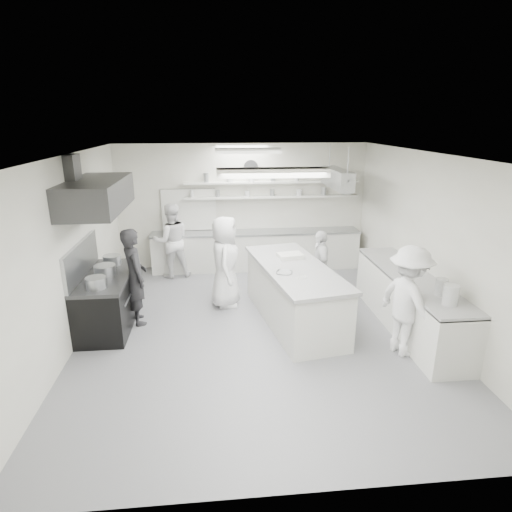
{
  "coord_description": "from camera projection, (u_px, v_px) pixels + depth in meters",
  "views": [
    {
      "loc": [
        -0.68,
        -6.71,
        3.52
      ],
      "look_at": [
        0.04,
        0.6,
        1.16
      ],
      "focal_mm": 29.78,
      "sensor_mm": 36.0,
      "label": 1
    }
  ],
  "objects": [
    {
      "name": "floor",
      "position": [
        257.0,
        329.0,
        7.5
      ],
      "size": [
        6.0,
        7.0,
        0.02
      ],
      "primitive_type": "cube",
      "color": "gray",
      "rests_on": "ground"
    },
    {
      "name": "ceiling",
      "position": [
        257.0,
        154.0,
        6.58
      ],
      "size": [
        6.0,
        7.0,
        0.02
      ],
      "primitive_type": "cube",
      "color": "white",
      "rests_on": "wall_back"
    },
    {
      "name": "wall_back",
      "position": [
        243.0,
        206.0,
        10.36
      ],
      "size": [
        6.0,
        0.04,
        3.0
      ],
      "primitive_type": "cube",
      "color": "silver",
      "rests_on": "floor"
    },
    {
      "name": "wall_front",
      "position": [
        297.0,
        361.0,
        3.72
      ],
      "size": [
        6.0,
        0.04,
        3.0
      ],
      "primitive_type": "cube",
      "color": "silver",
      "rests_on": "floor"
    },
    {
      "name": "wall_left",
      "position": [
        70.0,
        253.0,
        6.76
      ],
      "size": [
        0.04,
        7.0,
        3.0
      ],
      "primitive_type": "cube",
      "color": "silver",
      "rests_on": "floor"
    },
    {
      "name": "wall_right",
      "position": [
        430.0,
        243.0,
        7.32
      ],
      "size": [
        0.04,
        7.0,
        3.0
      ],
      "primitive_type": "cube",
      "color": "silver",
      "rests_on": "floor"
    },
    {
      "name": "stove",
      "position": [
        109.0,
        302.0,
        7.5
      ],
      "size": [
        0.8,
        1.8,
        0.9
      ],
      "primitive_type": "cube",
      "color": "black",
      "rests_on": "floor"
    },
    {
      "name": "exhaust_hood",
      "position": [
        96.0,
        195.0,
        6.92
      ],
      "size": [
        0.85,
        2.0,
        0.5
      ],
      "primitive_type": "cube",
      "color": "#38383A",
      "rests_on": "wall_left"
    },
    {
      "name": "back_counter",
      "position": [
        256.0,
        250.0,
        10.42
      ],
      "size": [
        5.0,
        0.6,
        0.92
      ],
      "primitive_type": "cube",
      "color": "silver",
      "rests_on": "floor"
    },
    {
      "name": "shelf_lower",
      "position": [
        272.0,
        197.0,
        10.22
      ],
      "size": [
        4.2,
        0.26,
        0.04
      ],
      "primitive_type": "cube",
      "color": "silver",
      "rests_on": "wall_back"
    },
    {
      "name": "shelf_upper",
      "position": [
        272.0,
        182.0,
        10.11
      ],
      "size": [
        4.2,
        0.26,
        0.04
      ],
      "primitive_type": "cube",
      "color": "silver",
      "rests_on": "wall_back"
    },
    {
      "name": "pass_through_window",
      "position": [
        189.0,
        210.0,
        10.23
      ],
      "size": [
        1.3,
        0.04,
        1.0
      ],
      "primitive_type": "cube",
      "color": "black",
      "rests_on": "wall_back"
    },
    {
      "name": "wall_clock",
      "position": [
        251.0,
        167.0,
        10.04
      ],
      "size": [
        0.32,
        0.05,
        0.32
      ],
      "primitive_type": "cylinder",
      "rotation": [
        1.57,
        0.0,
        0.0
      ],
      "color": "silver",
      "rests_on": "wall_back"
    },
    {
      "name": "right_counter",
      "position": [
        409.0,
        303.0,
        7.41
      ],
      "size": [
        0.74,
        3.3,
        0.94
      ],
      "primitive_type": "cube",
      "color": "silver",
      "rests_on": "floor"
    },
    {
      "name": "pot_rack",
      "position": [
        337.0,
        178.0,
        9.25
      ],
      "size": [
        0.3,
        1.6,
        0.4
      ],
      "primitive_type": "cube",
      "color": "#9FA2A6",
      "rests_on": "ceiling"
    },
    {
      "name": "light_fixture_front",
      "position": [
        273.0,
        173.0,
        4.89
      ],
      "size": [
        1.3,
        0.25,
        0.1
      ],
      "primitive_type": "cube",
      "color": "silver",
      "rests_on": "ceiling"
    },
    {
      "name": "light_fixture_rear",
      "position": [
        248.0,
        151.0,
        8.3
      ],
      "size": [
        1.3,
        0.25,
        0.1
      ],
      "primitive_type": "cube",
      "color": "silver",
      "rests_on": "ceiling"
    },
    {
      "name": "prep_island",
      "position": [
        294.0,
        295.0,
        7.66
      ],
      "size": [
        1.48,
        2.86,
        1.01
      ],
      "primitive_type": "cube",
      "rotation": [
        0.0,
        0.0,
        0.18
      ],
      "color": "silver",
      "rests_on": "floor"
    },
    {
      "name": "stove_pot",
      "position": [
        105.0,
        271.0,
        7.32
      ],
      "size": [
        0.36,
        0.36,
        0.23
      ],
      "primitive_type": "cylinder",
      "color": "#9FA2A6",
      "rests_on": "stove"
    },
    {
      "name": "cook_stove",
      "position": [
        135.0,
        277.0,
        7.5
      ],
      "size": [
        0.63,
        0.75,
        1.75
      ],
      "primitive_type": "imported",
      "rotation": [
        0.0,
        0.0,
        1.96
      ],
      "color": "#252427",
      "rests_on": "floor"
    },
    {
      "name": "cook_back",
      "position": [
        171.0,
        241.0,
        9.75
      ],
      "size": [
        0.97,
        0.83,
        1.74
      ],
      "primitive_type": "imported",
      "rotation": [
        0.0,
        0.0,
        -2.92
      ],
      "color": "white",
      "rests_on": "floor"
    },
    {
      "name": "cook_island_left",
      "position": [
        225.0,
        262.0,
        8.2
      ],
      "size": [
        0.62,
        0.91,
        1.8
      ],
      "primitive_type": "imported",
      "rotation": [
        0.0,
        0.0,
        1.51
      ],
      "color": "white",
      "rests_on": "floor"
    },
    {
      "name": "cook_island_right",
      "position": [
        320.0,
        266.0,
        8.51
      ],
      "size": [
        0.4,
        0.87,
        1.45
      ],
      "primitive_type": "imported",
      "rotation": [
        0.0,
        0.0,
        -1.62
      ],
      "color": "white",
      "rests_on": "floor"
    },
    {
      "name": "cook_right",
      "position": [
        408.0,
        301.0,
        6.47
      ],
      "size": [
        0.96,
        1.28,
        1.76
      ],
      "primitive_type": "imported",
      "rotation": [
        0.0,
        0.0,
        1.88
      ],
      "color": "white",
      "rests_on": "floor"
    },
    {
      "name": "bowl_island_a",
      "position": [
        284.0,
        274.0,
        7.18
      ],
      "size": [
        0.35,
        0.35,
        0.07
      ],
      "primitive_type": "imported",
      "rotation": [
        0.0,
        0.0,
        -0.34
      ],
      "color": "#9FA2A6",
      "rests_on": "prep_island"
    },
    {
      "name": "bowl_island_b",
      "position": [
        302.0,
        279.0,
        6.96
      ],
      "size": [
        0.24,
        0.24,
        0.06
      ],
      "primitive_type": "imported",
      "rotation": [
        0.0,
        0.0,
        0.38
      ],
      "color": "silver",
      "rests_on": "prep_island"
    },
    {
      "name": "bowl_right",
      "position": [
        402.0,
        266.0,
        7.78
      ],
      "size": [
        0.28,
        0.28,
        0.05
      ],
      "primitive_type": "imported",
      "rotation": [
        0.0,
        0.0,
        -0.36
      ],
      "color": "silver",
      "rests_on": "right_counter"
    }
  ]
}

